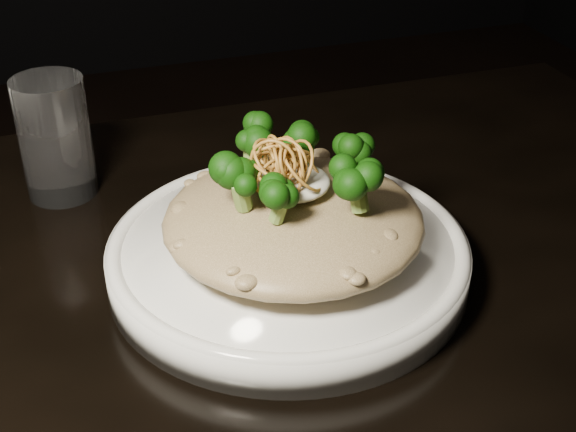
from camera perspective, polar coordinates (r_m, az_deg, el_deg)
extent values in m
cube|color=black|center=(0.61, -5.02, -10.00)|extent=(1.10, 0.80, 0.04)
cylinder|color=black|center=(1.24, 13.95, -8.31)|extent=(0.05, 0.05, 0.71)
cylinder|color=white|center=(0.65, 0.00, -3.01)|extent=(0.29, 0.29, 0.03)
ellipsoid|color=brown|center=(0.63, 0.38, -0.29)|extent=(0.21, 0.21, 0.05)
ellipsoid|color=white|center=(0.61, 0.28, 2.42)|extent=(0.06, 0.06, 0.02)
cylinder|color=white|center=(0.77, -16.23, 5.35)|extent=(0.08, 0.08, 0.11)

